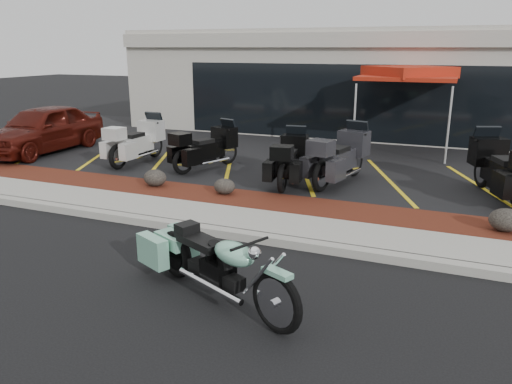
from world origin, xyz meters
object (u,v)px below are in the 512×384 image
at_px(touring_white, 154,135).
at_px(popup_canopy, 408,74).
at_px(hero_cruiser, 277,293).
at_px(parked_car, 42,129).
at_px(traffic_cone, 315,147).

bearing_deg(touring_white, popup_canopy, -59.44).
xyz_separation_m(hero_cruiser, popup_canopy, (0.24, 11.20, 2.02)).
xyz_separation_m(parked_car, traffic_cone, (8.05, 2.91, -0.51)).
distance_m(touring_white, parked_car, 3.76).
relative_size(touring_white, popup_canopy, 0.75).
height_order(parked_car, traffic_cone, parked_car).
xyz_separation_m(parked_car, popup_canopy, (10.54, 4.33, 1.66)).
bearing_deg(parked_car, touring_white, 8.88).
bearing_deg(parked_car, hero_cruiser, -34.52).
bearing_deg(traffic_cone, parked_car, -160.13).
height_order(hero_cruiser, touring_white, touring_white).
bearing_deg(popup_canopy, traffic_cone, -156.90).
xyz_separation_m(touring_white, traffic_cone, (4.34, 2.28, -0.45)).
bearing_deg(touring_white, hero_cruiser, -136.53).
height_order(hero_cruiser, popup_canopy, popup_canopy).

